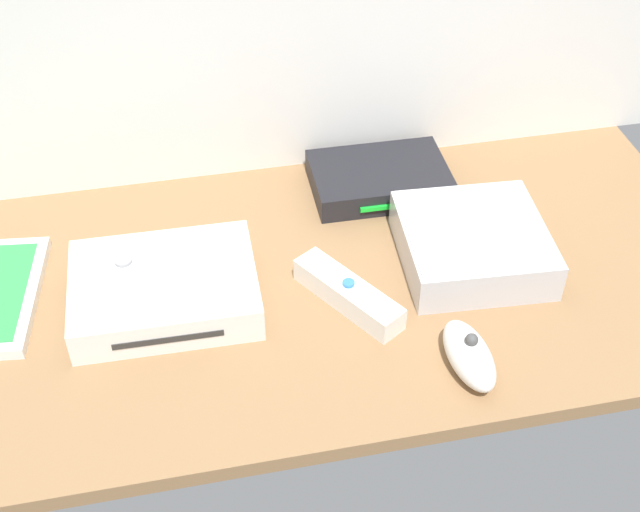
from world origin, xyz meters
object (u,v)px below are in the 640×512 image
remote_wand (348,294)px  remote_classic_pad (160,269)px  game_console (164,287)px  mini_computer (473,244)px  network_router (379,178)px  remote_nunchuk (469,355)px

remote_wand → remote_classic_pad: bearing=136.6°
game_console → remote_wand: size_ratio=1.47×
game_console → remote_wand: game_console is taller
mini_computer → remote_classic_pad: size_ratio=1.14×
game_console → network_router: size_ratio=1.17×
network_router → remote_classic_pad: (-29.77, -16.40, 3.71)cm
game_console → remote_wand: bearing=-11.8°
game_console → remote_classic_pad: 3.24cm
network_router → mini_computer: bearing=-65.0°
remote_nunchuk → remote_classic_pad: bearing=148.1°
game_console → remote_nunchuk: bearing=-27.6°
mini_computer → network_router: (-7.35, 16.41, -0.94)cm
remote_nunchuk → remote_classic_pad: 35.25cm
remote_wand → remote_classic_pad: remote_classic_pad is taller
mini_computer → network_router: mini_computer is taller
game_console → remote_nunchuk: 35.22cm
remote_wand → remote_classic_pad: 21.49cm
remote_nunchuk → mini_computer: bearing=65.6°
game_console → remote_classic_pad: (-0.11, -0.47, 3.21)cm
remote_nunchuk → game_console: bearing=147.4°
mini_computer → remote_nunchuk: size_ratio=1.76×
remote_wand → network_router: bearing=34.4°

